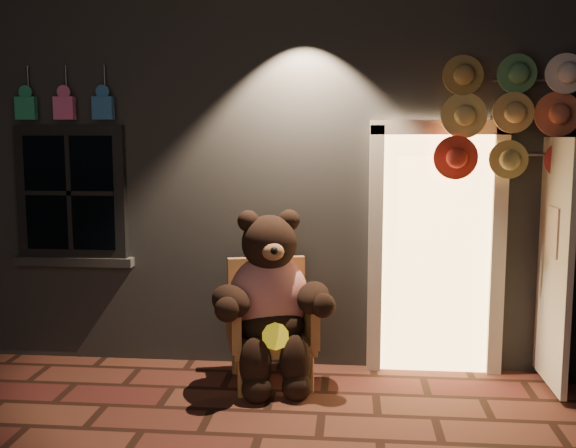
# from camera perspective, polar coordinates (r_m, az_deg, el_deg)

# --- Properties ---
(ground) EXTENTS (60.00, 60.00, 0.00)m
(ground) POSITION_cam_1_polar(r_m,az_deg,el_deg) (4.89, -2.49, -17.47)
(ground) COLOR brown
(ground) RESTS_ON ground
(shop_building) EXTENTS (7.30, 5.95, 3.51)m
(shop_building) POSITION_cam_1_polar(r_m,az_deg,el_deg) (8.40, 1.23, 5.30)
(shop_building) COLOR slate
(shop_building) RESTS_ON ground
(wicker_armchair) EXTENTS (0.83, 0.78, 1.02)m
(wicker_armchair) POSITION_cam_1_polar(r_m,az_deg,el_deg) (5.74, -1.56, -8.22)
(wicker_armchair) COLOR #B07544
(wicker_armchair) RESTS_ON ground
(teddy_bear) EXTENTS (1.04, 0.93, 1.48)m
(teddy_bear) POSITION_cam_1_polar(r_m,az_deg,el_deg) (5.56, -1.50, -6.52)
(teddy_bear) COLOR red
(teddy_bear) RESTS_ON ground
(hat_rack) EXTENTS (1.63, 0.22, 2.73)m
(hat_rack) POSITION_cam_1_polar(r_m,az_deg,el_deg) (5.86, 20.53, 8.22)
(hat_rack) COLOR #59595E
(hat_rack) RESTS_ON ground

